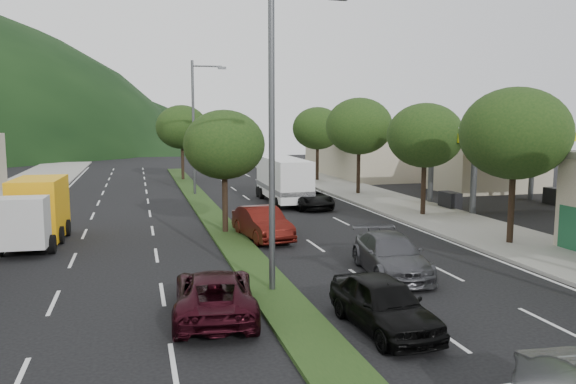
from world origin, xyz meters
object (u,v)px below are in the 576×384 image
object	(u,v)px
car_queue_b	(391,255)
box_truck	(36,214)
tree_r_d	(359,126)
tree_med_near	(224,145)
tree_med_far	(182,127)
car_queue_a	(384,304)
streetlight_near	(278,121)
tree_r_b	(515,134)
car_queue_c	(262,223)
motorhome	(283,179)
streetlight_mid	(196,121)
tree_r_c	(425,136)
suv_maroon	(215,293)
tree_r_e	(318,128)
car_queue_d	(308,198)

from	to	relation	value
car_queue_b	box_truck	distance (m)	16.13
tree_r_d	tree_med_near	size ratio (longest dim) A/B	1.19
tree_med_far	car_queue_a	world-z (taller)	tree_med_far
tree_med_near	streetlight_near	world-z (taller)	streetlight_near
tree_r_b	car_queue_b	world-z (taller)	tree_r_b
streetlight_near	car_queue_c	xyz separation A→B (m)	(1.29, 8.26, -4.82)
tree_med_near	motorhome	world-z (taller)	tree_med_near
car_queue_a	motorhome	xyz separation A→B (m)	(3.38, 23.61, 0.90)
streetlight_mid	streetlight_near	bearing A→B (deg)	-90.00
car_queue_b	tree_med_near	bearing A→B (deg)	125.42
tree_med_far	motorhome	world-z (taller)	tree_med_far
tree_r_c	car_queue_b	world-z (taller)	tree_r_c
streetlight_mid	car_queue_b	world-z (taller)	streetlight_mid
suv_maroon	tree_r_d	bearing A→B (deg)	-114.54
tree_r_e	car_queue_a	world-z (taller)	tree_r_e
tree_r_e	car_queue_b	distance (m)	32.12
tree_r_d	car_queue_c	xyz separation A→B (m)	(-10.50, -13.74, -4.42)
car_queue_b	streetlight_mid	bearing A→B (deg)	108.42
car_queue_a	car_queue_c	distance (m)	12.28
tree_r_b	car_queue_b	xyz separation A→B (m)	(-7.29, -3.00, -4.31)
tree_r_c	car_queue_a	world-z (taller)	tree_r_c
streetlight_mid	motorhome	xyz separation A→B (m)	(5.29, -5.39, -3.96)
streetlight_near	box_truck	world-z (taller)	streetlight_near
streetlight_near	car_queue_d	bearing A→B (deg)	69.63
tree_r_d	tree_med_near	bearing A→B (deg)	-135.00
tree_r_d	box_truck	world-z (taller)	tree_r_d
tree_r_c	tree_r_e	distance (m)	20.00
suv_maroon	streetlight_near	bearing A→B (deg)	-136.74
car_queue_b	car_queue_c	xyz separation A→B (m)	(-3.21, 7.26, 0.04)
tree_r_c	tree_r_e	size ratio (longest dim) A/B	0.97
tree_r_d	tree_r_e	xyz separation A→B (m)	(0.00, 10.00, -0.29)
streetlight_near	box_truck	size ratio (longest dim) A/B	1.65
tree_med_near	car_queue_c	distance (m)	4.32
tree_med_near	streetlight_mid	xyz separation A→B (m)	(0.21, 15.00, 1.16)
car_queue_b	car_queue_d	xyz separation A→B (m)	(1.74, 15.83, -0.05)
tree_r_b	tree_r_d	xyz separation A→B (m)	(0.00, 18.00, 0.14)
tree_med_far	suv_maroon	world-z (taller)	tree_med_far
tree_r_b	car_queue_c	world-z (taller)	tree_r_b
tree_r_e	streetlight_near	distance (m)	34.11
streetlight_mid	car_queue_d	size ratio (longest dim) A/B	2.06
tree_r_e	streetlight_mid	distance (m)	13.73
car_queue_d	car_queue_b	bearing A→B (deg)	-98.70
streetlight_near	car_queue_b	world-z (taller)	streetlight_near
streetlight_mid	car_queue_b	xyz separation A→B (m)	(4.51, -24.00, -4.86)
tree_med_far	suv_maroon	bearing A→B (deg)	-93.23
car_queue_a	car_queue_d	bearing A→B (deg)	74.96
tree_r_e	motorhome	bearing A→B (deg)	-117.68
tree_r_c	motorhome	bearing A→B (deg)	130.50
streetlight_near	tree_r_c	bearing A→B (deg)	45.49
tree_r_d	motorhome	world-z (taller)	tree_r_d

